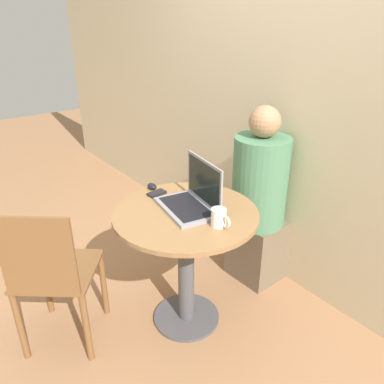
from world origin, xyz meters
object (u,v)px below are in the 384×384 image
object	(u,v)px
laptop	(193,198)
chair_empty	(54,276)
cell_phone	(157,193)
person_seated	(263,210)

from	to	relation	value
laptop	chair_empty	distance (m)	0.84
cell_phone	chair_empty	bearing A→B (deg)	-89.63
laptop	chair_empty	world-z (taller)	laptop
person_seated	cell_phone	bearing A→B (deg)	-107.78
chair_empty	cell_phone	bearing A→B (deg)	90.37
cell_phone	chair_empty	xyz separation A→B (m)	(0.00, -0.66, -0.29)
cell_phone	person_seated	size ratio (longest dim) A/B	0.09
laptop	person_seated	world-z (taller)	person_seated
laptop	cell_phone	bearing A→B (deg)	-166.73
cell_phone	person_seated	bearing A→B (deg)	72.22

